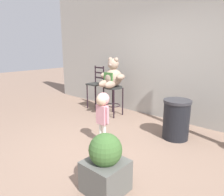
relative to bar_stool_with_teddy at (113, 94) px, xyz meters
The scene contains 8 objects.
ground_plane 1.98m from the bar_stool_with_teddy, 52.93° to the right, with size 24.00×24.00×0.00m, color #826858.
building_wall 1.85m from the bar_stool_with_teddy, 33.52° to the left, with size 7.95×0.30×3.50m, color #9E9B93.
bar_stool_with_teddy is the anchor object (origin of this frame).
teddy_bear 0.44m from the bar_stool_with_teddy, 90.00° to the right, with size 0.65×0.58×0.68m.
child_walking 1.59m from the bar_stool_with_teddy, 55.02° to the right, with size 0.29×0.23×0.90m.
trash_bin 1.74m from the bar_stool_with_teddy, ahead, with size 0.49×0.49×0.72m.
bar_chair_empty 0.76m from the bar_stool_with_teddy, 168.23° to the left, with size 0.37×0.37×1.13m.
planter_with_shrub 2.77m from the bar_stool_with_teddy, 50.41° to the right, with size 0.44×0.44×0.70m.
Camera 1 is at (2.07, -2.13, 1.63)m, focal length 33.61 mm.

